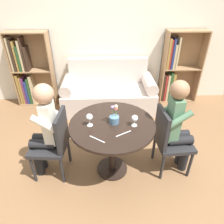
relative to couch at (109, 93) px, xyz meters
name	(u,v)px	position (x,y,z in m)	size (l,w,h in m)	color
ground_plane	(112,169)	(0.00, -1.65, -0.31)	(16.00, 16.00, 0.00)	brown
back_wall	(108,32)	(0.00, 0.42, 1.04)	(5.20, 0.05, 2.70)	silver
round_table	(112,133)	(0.00, -1.65, 0.30)	(0.99, 0.99, 0.76)	black
couch	(109,93)	(0.00, 0.00, 0.00)	(1.75, 0.80, 0.92)	beige
bookshelf_left	(28,71)	(-1.55, 0.26, 0.36)	(0.76, 0.28, 1.42)	#93704C
bookshelf_right	(175,71)	(1.34, 0.26, 0.34)	(0.76, 0.28, 1.42)	#93704C
chair_left	(54,142)	(-0.70, -1.64, 0.18)	(0.45, 0.45, 0.90)	#232326
chair_right	(169,139)	(0.70, -1.64, 0.18)	(0.45, 0.45, 0.90)	#232326
person_left	(44,129)	(-0.79, -1.63, 0.37)	(0.44, 0.36, 1.25)	black
person_right	(178,126)	(0.79, -1.63, 0.37)	(0.43, 0.36, 1.26)	black
wine_glass_left	(89,117)	(-0.25, -1.68, 0.55)	(0.07, 0.07, 0.15)	white
wine_glass_right	(135,119)	(0.25, -1.71, 0.54)	(0.07, 0.07, 0.14)	white
flower_vase	(114,117)	(0.02, -1.64, 0.52)	(0.11, 0.11, 0.23)	slate
knife_left_setting	(124,134)	(0.11, -1.85, 0.45)	(0.17, 0.10, 0.00)	silver
fork_left_setting	(97,139)	(-0.17, -1.93, 0.45)	(0.16, 0.12, 0.00)	silver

